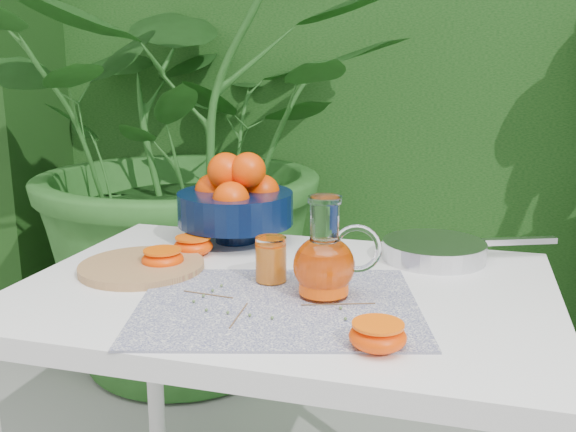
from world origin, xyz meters
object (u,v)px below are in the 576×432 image
(white_table, at_px, (285,324))
(juice_pitcher, at_px, (325,262))
(saute_pan, at_px, (436,249))
(cutting_board, at_px, (142,267))
(fruit_bowl, at_px, (236,201))

(white_table, distance_m, juice_pitcher, 0.18)
(juice_pitcher, distance_m, saute_pan, 0.34)
(cutting_board, relative_size, juice_pitcher, 1.38)
(fruit_bowl, distance_m, saute_pan, 0.47)
(cutting_board, height_order, juice_pitcher, juice_pitcher)
(cutting_board, xyz_separation_m, fruit_bowl, (0.11, 0.26, 0.09))
(fruit_bowl, bearing_deg, juice_pitcher, -47.84)
(white_table, xyz_separation_m, juice_pitcher, (0.09, -0.05, 0.15))
(fruit_bowl, xyz_separation_m, juice_pitcher, (0.28, -0.31, -0.03))
(juice_pitcher, height_order, saute_pan, juice_pitcher)
(fruit_bowl, bearing_deg, saute_pan, -2.85)
(fruit_bowl, bearing_deg, cutting_board, -112.05)
(cutting_board, height_order, fruit_bowl, fruit_bowl)
(fruit_bowl, relative_size, juice_pitcher, 1.76)
(juice_pitcher, bearing_deg, fruit_bowl, 132.16)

